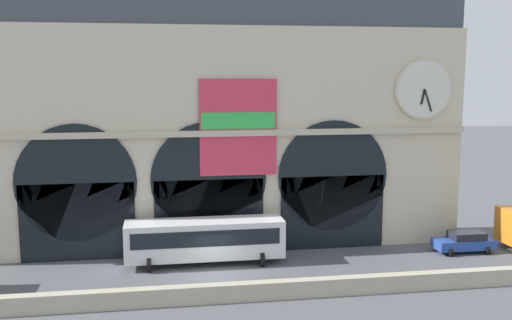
% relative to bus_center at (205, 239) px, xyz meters
% --- Properties ---
extents(ground_plane, '(200.00, 200.00, 0.00)m').
position_rel_bus_center_xyz_m(ground_plane, '(0.50, -2.77, -1.78)').
color(ground_plane, '#54565B').
extents(quay_parapet_wall, '(90.00, 0.70, 1.08)m').
position_rel_bus_center_xyz_m(quay_parapet_wall, '(0.50, -7.03, -1.24)').
color(quay_parapet_wall, '#B2A891').
rests_on(quay_parapet_wall, ground).
extents(station_building, '(39.17, 4.50, 20.63)m').
position_rel_bus_center_xyz_m(station_building, '(0.53, 4.27, 8.17)').
color(station_building, beige).
rests_on(station_building, ground).
extents(bus_center, '(11.00, 3.25, 3.10)m').
position_rel_bus_center_xyz_m(bus_center, '(0.00, 0.00, 0.00)').
color(bus_center, white).
rests_on(bus_center, ground).
extents(car_east, '(4.40, 2.22, 1.55)m').
position_rel_bus_center_xyz_m(car_east, '(19.33, -0.35, -0.98)').
color(car_east, '#28479E').
rests_on(car_east, ground).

